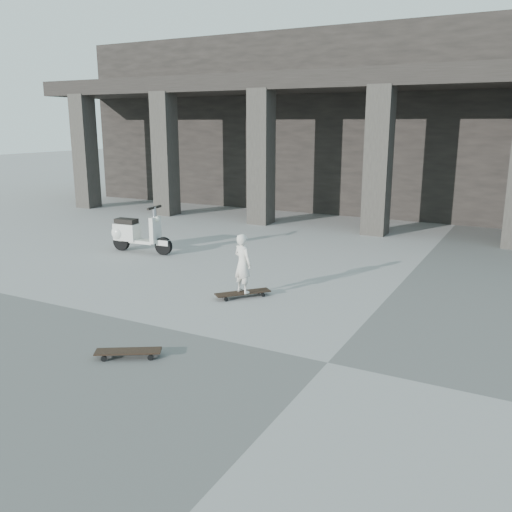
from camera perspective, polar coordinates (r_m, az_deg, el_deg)
The scene contains 6 objects.
ground at distance 7.21m, azimuth 7.55°, elevation -11.06°, with size 90.00×90.00×0.00m, color #535351.
colonnade at distance 20.05m, azimuth 22.09°, elevation 12.89°, with size 28.00×8.82×6.00m.
longboard at distance 9.64m, azimuth -1.39°, elevation -3.93°, with size 0.83×0.90×0.10m.
skateboard_spare at distance 7.45m, azimuth -13.29°, elevation -9.81°, with size 0.85×0.63×0.10m.
child at distance 9.49m, azimuth -1.41°, elevation -0.78°, with size 0.38×0.25×1.05m, color silver.
scooter at distance 13.33m, azimuth -12.96°, elevation 2.37°, with size 1.63×0.57×1.14m.
Camera 1 is at (2.20, -6.16, 3.02)m, focal length 38.00 mm.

